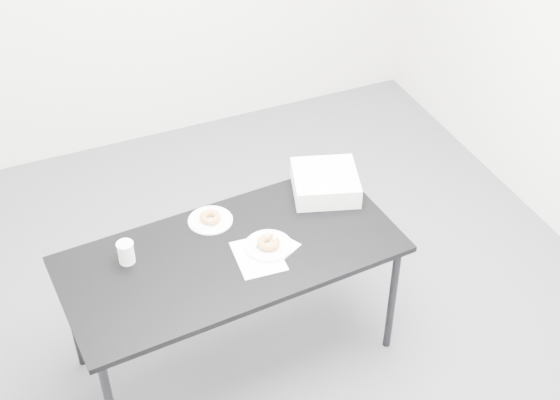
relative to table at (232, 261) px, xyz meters
name	(u,v)px	position (x,y,z in m)	size (l,w,h in m)	color
floor	(258,318)	(0.20, 0.18, -0.68)	(4.00, 4.00, 0.00)	#46474B
table	(232,261)	(0.00, 0.00, 0.00)	(1.66, 0.87, 0.73)	black
scorecard	(258,256)	(0.11, -0.08, 0.06)	(0.21, 0.27, 0.00)	white
logo_patch	(265,239)	(0.18, 0.02, 0.06)	(0.04, 0.04, 0.00)	green
pen	(262,241)	(0.16, 0.01, 0.06)	(0.01, 0.01, 0.13)	#0C808C
napkin	(278,246)	(0.22, -0.05, 0.06)	(0.16, 0.16, 0.00)	white
plate_near	(268,246)	(0.18, -0.04, 0.06)	(0.23, 0.23, 0.01)	white
donut_near	(268,242)	(0.18, -0.04, 0.08)	(0.11, 0.11, 0.04)	#BC7A3B
plate_far	(210,220)	(-0.01, 0.26, 0.06)	(0.22, 0.22, 0.01)	white
donut_far	(210,217)	(-0.01, 0.26, 0.08)	(0.10, 0.10, 0.03)	#BC7A3B
coffee_cup	(126,252)	(-0.47, 0.13, 0.11)	(0.08, 0.08, 0.11)	white
cup_lid	(201,224)	(-0.07, 0.24, 0.06)	(0.09, 0.09, 0.01)	white
bakery_box	(325,183)	(0.61, 0.25, 0.11)	(0.33, 0.33, 0.11)	white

